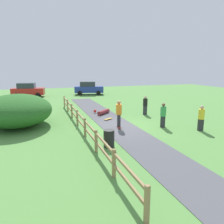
# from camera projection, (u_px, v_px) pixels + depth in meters

# --- Properties ---
(ground_plane) EXTENTS (60.00, 60.00, 0.00)m
(ground_plane) POSITION_uv_depth(u_px,v_px,m) (119.00, 127.00, 14.82)
(ground_plane) COLOR #568E42
(asphalt_path) EXTENTS (2.40, 28.00, 0.02)m
(asphalt_path) POSITION_uv_depth(u_px,v_px,m) (119.00, 127.00, 14.82)
(asphalt_path) COLOR #515156
(asphalt_path) RESTS_ON ground_plane
(wooden_fence) EXTENTS (0.12, 18.12, 1.10)m
(wooden_fence) POSITION_uv_depth(u_px,v_px,m) (81.00, 120.00, 13.87)
(wooden_fence) COLOR #997A51
(wooden_fence) RESTS_ON ground_plane
(bush_large) EXTENTS (4.67, 5.61, 2.21)m
(bush_large) POSITION_uv_depth(u_px,v_px,m) (17.00, 110.00, 14.89)
(bush_large) COLOR #286023
(bush_large) RESTS_ON ground_plane
(trash_bin) EXTENTS (0.56, 0.56, 0.90)m
(trash_bin) POSITION_uv_depth(u_px,v_px,m) (109.00, 138.00, 11.02)
(trash_bin) COLOR black
(trash_bin) RESTS_ON ground_plane
(skater_riding) EXTENTS (0.46, 0.82, 1.85)m
(skater_riding) POSITION_uv_depth(u_px,v_px,m) (119.00, 113.00, 14.31)
(skater_riding) COLOR #B23326
(skater_riding) RESTS_ON asphalt_path
(skater_fallen) EXTENTS (1.42, 1.44, 0.36)m
(skater_fallen) POSITION_uv_depth(u_px,v_px,m) (103.00, 112.00, 18.77)
(skater_fallen) COLOR maroon
(skater_fallen) RESTS_ON asphalt_path
(skateboard_loose) EXTENTS (0.79, 0.59, 0.08)m
(skateboard_loose) POSITION_uv_depth(u_px,v_px,m) (108.00, 119.00, 16.72)
(skateboard_loose) COLOR #BF8C19
(skateboard_loose) RESTS_ON asphalt_path
(bystander_yellow) EXTENTS (0.43, 0.43, 1.64)m
(bystander_yellow) POSITION_uv_depth(u_px,v_px,m) (201.00, 117.00, 13.75)
(bystander_yellow) COLOR #2D2D33
(bystander_yellow) RESTS_ON ground_plane
(bystander_black) EXTENTS (0.51, 0.51, 1.63)m
(bystander_black) POSITION_uv_depth(u_px,v_px,m) (145.00, 104.00, 18.45)
(bystander_black) COLOR #2D2D33
(bystander_black) RESTS_ON ground_plane
(bystander_green) EXTENTS (0.53, 0.53, 1.66)m
(bystander_green) POSITION_uv_depth(u_px,v_px,m) (163.00, 114.00, 14.56)
(bystander_green) COLOR #2D2D33
(bystander_green) RESTS_ON ground_plane
(parked_car_blue) EXTENTS (4.48, 2.74, 1.92)m
(parked_car_blue) POSITION_uv_depth(u_px,v_px,m) (89.00, 88.00, 32.09)
(parked_car_blue) COLOR #283D99
(parked_car_blue) RESTS_ON ground_plane
(parked_car_red) EXTENTS (4.42, 2.53, 1.92)m
(parked_car_red) POSITION_uv_depth(u_px,v_px,m) (28.00, 90.00, 29.40)
(parked_car_red) COLOR red
(parked_car_red) RESTS_ON ground_plane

